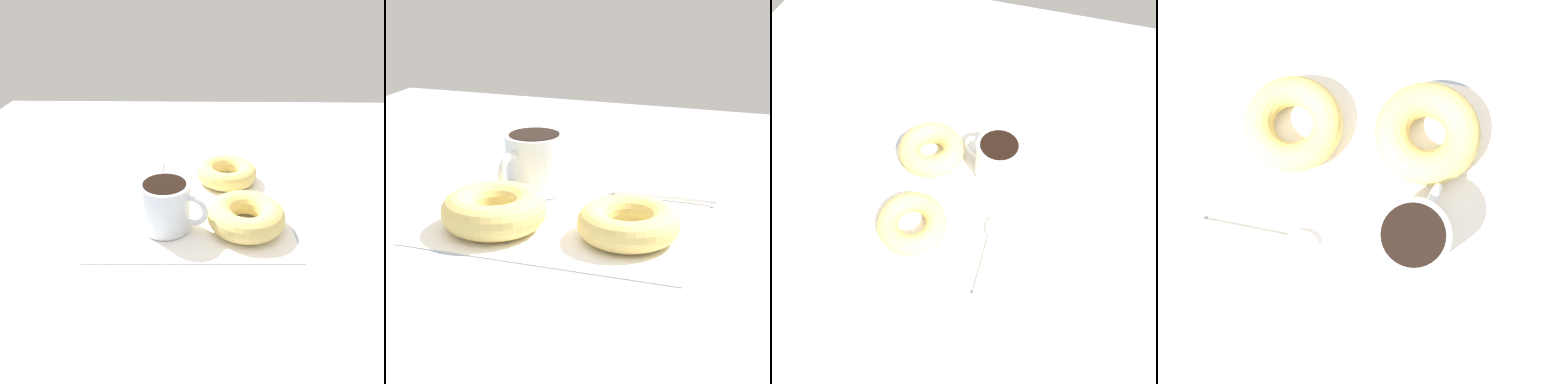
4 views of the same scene
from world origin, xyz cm
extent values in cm
cube|color=#99A8B7|center=(0.00, 0.00, -1.00)|extent=(120.00, 120.00, 2.00)
cube|color=white|center=(2.69, -0.25, 0.15)|extent=(31.62, 31.62, 0.30)
cylinder|color=silver|center=(6.61, 6.92, 4.04)|extent=(7.65, 7.65, 7.48)
cylinder|color=black|center=(6.61, 6.92, 7.58)|extent=(6.45, 6.45, 0.60)
torus|color=silver|center=(2.57, 8.23, 4.04)|extent=(5.12, 2.42, 5.09)
torus|color=#E5C66B|center=(-3.69, -8.20, 2.01)|extent=(11.28, 11.28, 3.41)
torus|color=#E5C66B|center=(-5.69, 6.84, 2.27)|extent=(11.95, 11.95, 3.94)
ellipsoid|color=silver|center=(8.86, -4.32, 0.75)|extent=(2.46, 3.64, 0.90)
cylinder|color=silver|center=(8.97, -10.75, 0.58)|extent=(0.75, 10.73, 0.56)
camera|label=1|loc=(1.71, 54.59, 34.23)|focal=35.00mm
camera|label=2|loc=(-65.67, -23.60, 29.66)|focal=60.00mm
camera|label=3|loc=(12.60, -32.62, 55.73)|focal=35.00mm
camera|label=4|loc=(13.54, 2.09, 59.84)|focal=50.00mm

